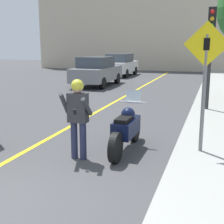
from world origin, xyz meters
TOP-DOWN VIEW (x-y plane):
  - road_center_line at (-0.60, 6.00)m, footprint 0.12×36.00m
  - building_backdrop at (0.00, 26.00)m, footprint 28.00×1.20m
  - motorcycle at (1.54, 3.13)m, footprint 0.62×2.18m
  - person_biker at (0.73, 2.32)m, footprint 0.59×0.46m
  - crossing_sign at (3.15, 3.25)m, footprint 0.91×0.08m
  - traffic_light at (3.12, 7.91)m, footprint 0.26×0.30m
  - parked_car_grey at (-3.24, 13.62)m, footprint 1.88×4.20m
  - parked_car_white at (-3.66, 19.69)m, footprint 1.88×4.20m

SIDE VIEW (x-z plane):
  - road_center_line at x=-0.60m, z-range 0.00..0.01m
  - motorcycle at x=1.54m, z-range -0.14..1.16m
  - parked_car_grey at x=-3.24m, z-range 0.02..1.70m
  - parked_car_white at x=-3.66m, z-range 0.02..1.70m
  - person_biker at x=0.73m, z-range 0.18..1.86m
  - crossing_sign at x=3.15m, z-range 0.41..3.09m
  - traffic_light at x=3.12m, z-range 0.82..4.25m
  - building_backdrop at x=0.00m, z-range 0.00..9.08m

